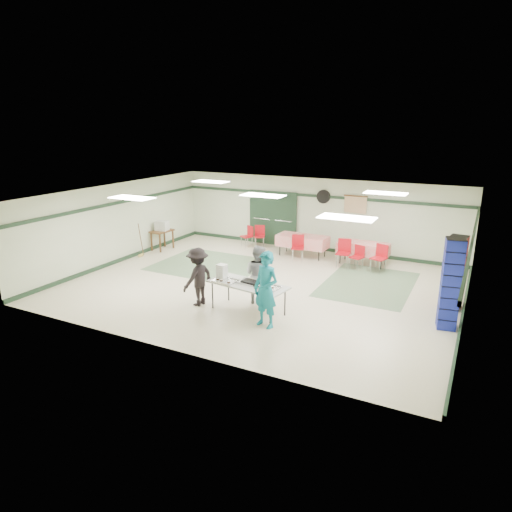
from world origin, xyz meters
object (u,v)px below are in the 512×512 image
at_px(serving_table, 248,285).
at_px(crate_stack_blue_a, 453,283).
at_px(dining_table_a, 363,248).
at_px(chair_d, 298,245).
at_px(office_printer, 162,226).
at_px(chair_loose_a, 260,234).
at_px(volunteer_dark, 198,277).
at_px(volunteer_teal, 266,290).
at_px(chair_b, 344,250).
at_px(dining_table_b, 302,241).
at_px(chair_loose_b, 248,234).
at_px(volunteer_grey, 258,275).
at_px(crate_stack_blue_b, 451,284).
at_px(chair_c, 380,255).
at_px(crate_stack_red, 455,272).
at_px(printer_table, 162,233).
at_px(chair_a, 358,255).

xyz_separation_m(serving_table, crate_stack_blue_a, (4.59, 2.52, 0.00)).
xyz_separation_m(serving_table, dining_table_a, (1.57, 5.38, -0.15)).
xyz_separation_m(dining_table_a, chair_d, (-2.15, -0.57, -0.01)).
height_order(chair_d, office_printer, office_printer).
bearing_deg(chair_loose_a, crate_stack_blue_a, -48.44).
height_order(volunteer_dark, office_printer, volunteer_dark).
distance_m(dining_table_a, office_printer, 7.44).
bearing_deg(volunteer_teal, chair_b, 101.99).
xyz_separation_m(dining_table_b, chair_loose_a, (-1.96, 0.47, -0.06)).
bearing_deg(volunteer_teal, chair_loose_b, 136.17).
distance_m(volunteer_grey, dining_table_a, 4.99).
relative_size(volunteer_dark, chair_b, 1.65).
height_order(chair_d, chair_loose_a, chair_d).
height_order(volunteer_dark, crate_stack_blue_b, crate_stack_blue_b).
relative_size(chair_d, chair_loose_a, 1.09).
relative_size(volunteer_teal, chair_c, 2.02).
relative_size(volunteer_grey, crate_stack_blue_a, 1.10).
relative_size(dining_table_b, chair_d, 2.01).
relative_size(chair_b, crate_stack_blue_a, 0.65).
bearing_deg(dining_table_a, serving_table, -104.47).
bearing_deg(dining_table_b, crate_stack_red, -25.38).
bearing_deg(crate_stack_blue_b, dining_table_b, 141.76).
xyz_separation_m(chair_b, printer_table, (-6.76, -1.01, 0.06)).
relative_size(chair_loose_a, chair_loose_b, 1.02).
relative_size(dining_table_b, chair_loose_a, 2.19).
relative_size(dining_table_b, printer_table, 2.03).
xyz_separation_m(chair_loose_a, office_printer, (-3.11, -2.01, 0.41)).
relative_size(volunteer_dark, chair_a, 1.96).
height_order(volunteer_grey, chair_c, volunteer_grey).
bearing_deg(chair_c, chair_loose_b, -169.97).
xyz_separation_m(serving_table, volunteer_teal, (0.77, -0.56, 0.20)).
bearing_deg(chair_loose_b, crate_stack_blue_b, -1.28).
distance_m(printer_table, office_printer, 0.29).
relative_size(serving_table, chair_loose_a, 2.58).
height_order(serving_table, crate_stack_blue_a, crate_stack_blue_a).
relative_size(chair_b, chair_loose_a, 1.12).
relative_size(volunteer_dark, chair_loose_b, 1.90).
bearing_deg(volunteer_dark, chair_loose_a, -160.17).
bearing_deg(chair_b, chair_d, 174.75).
bearing_deg(serving_table, dining_table_b, 104.57).
distance_m(crate_stack_red, office_printer, 10.36).
bearing_deg(serving_table, volunteer_dark, -165.57).
bearing_deg(chair_d, office_printer, 171.40).
height_order(chair_b, crate_stack_blue_a, crate_stack_blue_a).
height_order(chair_loose_a, crate_stack_red, crate_stack_red).
distance_m(volunteer_dark, chair_loose_b, 6.03).
bearing_deg(chair_loose_b, printer_table, -117.21).
bearing_deg(volunteer_teal, volunteer_grey, 138.84).
xyz_separation_m(crate_stack_blue_b, printer_table, (-10.30, 2.55, -0.45)).
relative_size(crate_stack_red, office_printer, 4.31).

